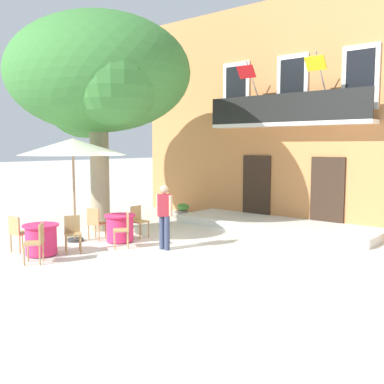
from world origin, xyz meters
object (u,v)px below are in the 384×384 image
(cafe_chair_near_tree_0, at_px, (95,222))
(cafe_chair_middle_1, at_px, (37,240))
(cafe_chair_near_tree_2, at_px, (138,219))
(cafe_table_near_tree, at_px, (120,228))
(cafe_umbrella, at_px, (73,147))
(cafe_chair_middle_2, at_px, (73,231))
(cafe_table_middle, at_px, (41,239))
(ground_planter_left, at_px, (183,210))
(plane_tree, at_px, (97,79))
(cafe_chair_middle_0, at_px, (18,231))
(cafe_chair_near_tree_1, at_px, (124,228))
(pedestrian_near_entrance, at_px, (164,213))

(cafe_chair_near_tree_0, relative_size, cafe_chair_middle_1, 1.00)
(cafe_chair_near_tree_2, bearing_deg, cafe_table_near_tree, -85.40)
(cafe_chair_near_tree_0, height_order, cafe_chair_middle_1, same)
(cafe_umbrella, bearing_deg, cafe_chair_middle_2, -37.90)
(cafe_chair_middle_1, xyz_separation_m, cafe_umbrella, (-1.30, 1.95, 2.08))
(cafe_chair_near_tree_2, bearing_deg, cafe_table_middle, -94.83)
(cafe_table_middle, height_order, ground_planter_left, cafe_table_middle)
(plane_tree, distance_m, cafe_chair_middle_0, 5.33)
(cafe_chair_near_tree_1, xyz_separation_m, cafe_umbrella, (-1.65, -0.34, 2.08))
(plane_tree, height_order, cafe_table_near_tree, plane_tree)
(pedestrian_near_entrance, bearing_deg, plane_tree, 168.84)
(cafe_table_middle, xyz_separation_m, cafe_umbrella, (-0.71, 1.48, 2.22))
(plane_tree, height_order, cafe_chair_near_tree_1, plane_tree)
(cafe_chair_middle_0, bearing_deg, cafe_chair_middle_1, -11.84)
(plane_tree, xyz_separation_m, cafe_table_near_tree, (1.88, -0.81, -4.30))
(cafe_chair_near_tree_1, distance_m, ground_planter_left, 4.98)
(cafe_chair_near_tree_2, xyz_separation_m, cafe_chair_middle_0, (-0.98, -3.17, 0.00))
(cafe_chair_near_tree_0, distance_m, cafe_chair_middle_2, 1.42)
(cafe_table_near_tree, height_order, cafe_table_middle, same)
(cafe_chair_near_tree_2, xyz_separation_m, cafe_table_middle, (-0.25, -2.98, -0.14))
(cafe_chair_middle_2, relative_size, cafe_umbrella, 0.31)
(plane_tree, distance_m, cafe_table_near_tree, 4.76)
(cafe_chair_near_tree_2, height_order, pedestrian_near_entrance, pedestrian_near_entrance)
(plane_tree, height_order, cafe_table_middle, plane_tree)
(cafe_table_near_tree, xyz_separation_m, cafe_table_middle, (-0.31, -2.23, 0.00))
(cafe_chair_near_tree_1, bearing_deg, ground_planter_left, 113.06)
(ground_planter_left, relative_size, pedestrian_near_entrance, 0.33)
(plane_tree, distance_m, cafe_chair_middle_1, 5.85)
(cafe_chair_near_tree_1, xyz_separation_m, cafe_chair_near_tree_2, (-0.69, 1.16, 0.00))
(cafe_chair_middle_0, distance_m, cafe_chair_middle_1, 1.35)
(cafe_umbrella, height_order, pedestrian_near_entrance, cafe_umbrella)
(cafe_chair_middle_1, distance_m, ground_planter_left, 7.05)
(plane_tree, relative_size, ground_planter_left, 12.11)
(plane_tree, xyz_separation_m, pedestrian_near_entrance, (3.45, -0.68, -3.75))
(cafe_chair_near_tree_0, distance_m, cafe_chair_near_tree_2, 1.23)
(cafe_chair_near_tree_1, distance_m, cafe_chair_middle_0, 2.61)
(cafe_chair_middle_0, height_order, pedestrian_near_entrance, pedestrian_near_entrance)
(cafe_chair_middle_0, distance_m, ground_planter_left, 6.60)
(cafe_chair_near_tree_0, xyz_separation_m, cafe_umbrella, (-0.33, -0.45, 2.08))
(pedestrian_near_entrance, bearing_deg, cafe_chair_near_tree_0, -169.21)
(cafe_umbrella, bearing_deg, cafe_chair_near_tree_2, 57.47)
(cafe_chair_middle_0, bearing_deg, plane_tree, 104.48)
(cafe_chair_near_tree_1, xyz_separation_m, cafe_chair_middle_2, (-0.63, -1.13, 0.00))
(plane_tree, distance_m, cafe_table_middle, 5.49)
(cafe_chair_middle_0, relative_size, cafe_chair_middle_1, 1.00)
(cafe_chair_near_tree_2, height_order, cafe_chair_middle_0, same)
(ground_planter_left, bearing_deg, cafe_chair_near_tree_1, -66.94)
(ground_planter_left, bearing_deg, cafe_chair_near_tree_0, -81.99)
(cafe_chair_middle_1, distance_m, cafe_chair_middle_2, 1.18)
(cafe_chair_near_tree_2, bearing_deg, ground_planter_left, 110.23)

